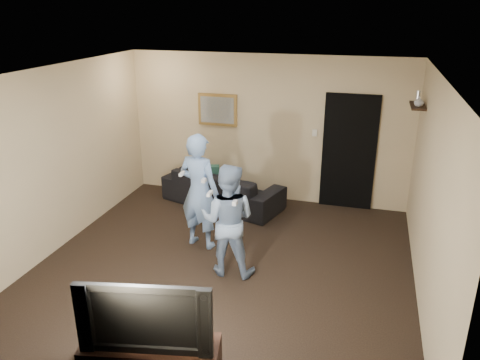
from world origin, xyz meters
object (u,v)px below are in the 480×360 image
(wii_player_left, at_px, (199,191))
(television, at_px, (148,312))
(sofa, at_px, (223,188))
(wii_player_right, at_px, (228,220))

(wii_player_left, bearing_deg, television, -79.09)
(sofa, bearing_deg, wii_player_right, 126.44)
(sofa, bearing_deg, wii_player_left, 112.13)
(television, relative_size, wii_player_right, 0.79)
(wii_player_right, bearing_deg, sofa, 109.64)
(wii_player_left, bearing_deg, sofa, 95.33)
(sofa, xyz_separation_m, television, (0.67, -4.24, 0.51))
(television, relative_size, wii_player_left, 0.70)
(sofa, distance_m, wii_player_left, 1.63)
(sofa, distance_m, television, 4.32)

